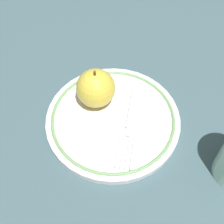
# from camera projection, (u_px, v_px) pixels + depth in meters

# --- Properties ---
(ground_plane) EXTENTS (2.00, 2.00, 0.00)m
(ground_plane) POSITION_uv_depth(u_px,v_px,m) (115.00, 124.00, 0.57)
(ground_plane) COLOR #3C555B
(plate) EXTENTS (0.24, 0.24, 0.02)m
(plate) POSITION_uv_depth(u_px,v_px,m) (112.00, 121.00, 0.56)
(plate) COLOR white
(plate) RESTS_ON ground_plane
(apple_red_whole) EXTENTS (0.07, 0.07, 0.08)m
(apple_red_whole) POSITION_uv_depth(u_px,v_px,m) (96.00, 88.00, 0.55)
(apple_red_whole) COLOR gold
(apple_red_whole) RESTS_ON plate
(fork) EXTENTS (0.16, 0.09, 0.00)m
(fork) POSITION_uv_depth(u_px,v_px,m) (130.00, 121.00, 0.55)
(fork) COLOR silver
(fork) RESTS_ON plate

